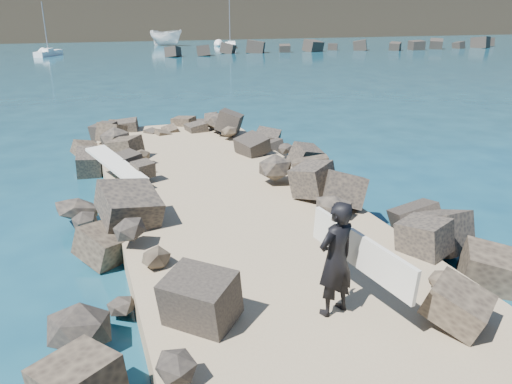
{
  "coord_description": "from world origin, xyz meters",
  "views": [
    {
      "loc": [
        -3.58,
        -10.92,
        5.32
      ],
      "look_at": [
        0.0,
        -1.0,
        1.5
      ],
      "focal_mm": 35.0,
      "sensor_mm": 36.0,
      "label": 1
    }
  ],
  "objects_px": {
    "surfboard_resting": "(117,168)",
    "surfer_with_board": "(339,258)",
    "boat_imported": "(166,37)",
    "sailboat_b": "(48,53)"
  },
  "relations": [
    {
      "from": "surfboard_resting",
      "to": "surfer_with_board",
      "type": "bearing_deg",
      "value": -95.53
    },
    {
      "from": "sailboat_b",
      "to": "boat_imported",
      "type": "bearing_deg",
      "value": 40.64
    },
    {
      "from": "boat_imported",
      "to": "surfer_with_board",
      "type": "distance_m",
      "value": 81.02
    },
    {
      "from": "boat_imported",
      "to": "sailboat_b",
      "type": "distance_m",
      "value": 23.68
    },
    {
      "from": "boat_imported",
      "to": "surfer_with_board",
      "type": "xyz_separation_m",
      "value": [
        -11.67,
        -80.17,
        0.27
      ]
    },
    {
      "from": "surfer_with_board",
      "to": "sailboat_b",
      "type": "xyz_separation_m",
      "value": [
        -6.28,
        64.76,
        -1.24
      ]
    },
    {
      "from": "surfboard_resting",
      "to": "sailboat_b",
      "type": "height_order",
      "value": "sailboat_b"
    },
    {
      "from": "boat_imported",
      "to": "surfer_with_board",
      "type": "height_order",
      "value": "boat_imported"
    },
    {
      "from": "boat_imported",
      "to": "surfer_with_board",
      "type": "relative_size",
      "value": 2.83
    },
    {
      "from": "surfboard_resting",
      "to": "surfer_with_board",
      "type": "distance_m",
      "value": 8.62
    }
  ]
}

